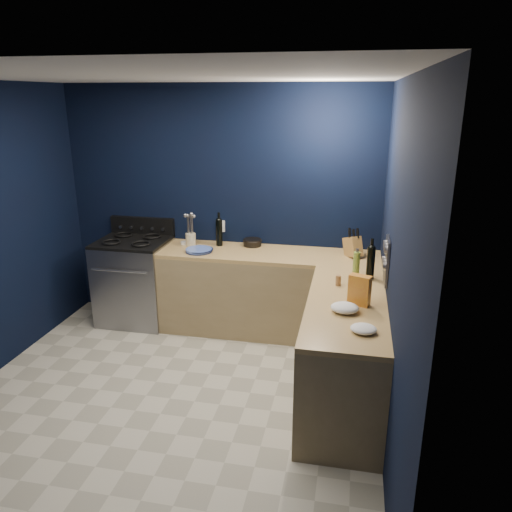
% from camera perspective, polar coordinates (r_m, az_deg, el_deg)
% --- Properties ---
extents(floor, '(3.50, 3.50, 0.02)m').
position_cam_1_polar(floor, '(4.44, -9.94, -16.08)').
color(floor, '#B0AB9A').
rests_on(floor, ground).
extents(ceiling, '(3.50, 3.50, 0.02)m').
position_cam_1_polar(ceiling, '(3.69, -12.27, 19.94)').
color(ceiling, silver).
rests_on(ceiling, ground).
extents(wall_back, '(3.50, 0.02, 2.60)m').
position_cam_1_polar(wall_back, '(5.48, -4.09, 5.77)').
color(wall_back, black).
rests_on(wall_back, ground).
extents(wall_right, '(0.02, 3.50, 2.60)m').
position_cam_1_polar(wall_right, '(3.61, 15.90, -1.51)').
color(wall_right, black).
rests_on(wall_right, ground).
extents(wall_front, '(3.50, 0.02, 2.60)m').
position_cam_1_polar(wall_front, '(2.47, -26.71, -12.22)').
color(wall_front, black).
rests_on(wall_front, ground).
extents(cab_back, '(2.30, 0.63, 0.86)m').
position_cam_1_polar(cab_back, '(5.31, 1.46, -4.45)').
color(cab_back, '#927C54').
rests_on(cab_back, floor).
extents(top_back, '(2.30, 0.63, 0.04)m').
position_cam_1_polar(top_back, '(5.15, 1.50, 0.17)').
color(top_back, olive).
rests_on(top_back, cab_back).
extents(cab_right, '(0.63, 1.67, 0.86)m').
position_cam_1_polar(cab_right, '(4.21, 10.12, -11.16)').
color(cab_right, '#927C54').
rests_on(cab_right, floor).
extents(top_right, '(0.63, 1.67, 0.04)m').
position_cam_1_polar(top_right, '(4.01, 10.48, -5.54)').
color(top_right, olive).
rests_on(top_right, cab_right).
extents(gas_range, '(0.76, 0.66, 0.92)m').
position_cam_1_polar(gas_range, '(5.73, -13.82, -2.94)').
color(gas_range, gray).
rests_on(gas_range, floor).
extents(oven_door, '(0.59, 0.02, 0.42)m').
position_cam_1_polar(oven_door, '(5.47, -15.19, -4.18)').
color(oven_door, black).
rests_on(oven_door, gas_range).
extents(cooktop, '(0.76, 0.66, 0.03)m').
position_cam_1_polar(cooktop, '(5.58, -14.18, 1.62)').
color(cooktop, black).
rests_on(cooktop, gas_range).
extents(backguard, '(0.76, 0.06, 0.20)m').
position_cam_1_polar(backguard, '(5.82, -13.02, 3.44)').
color(backguard, black).
rests_on(backguard, gas_range).
extents(spice_panel, '(0.02, 0.28, 0.38)m').
position_cam_1_polar(spice_panel, '(4.16, 14.93, -0.54)').
color(spice_panel, gray).
rests_on(spice_panel, wall_right).
extents(wall_outlet, '(0.09, 0.02, 0.13)m').
position_cam_1_polar(wall_outlet, '(5.51, -4.10, 3.49)').
color(wall_outlet, white).
rests_on(wall_outlet, wall_back).
extents(plate_stack, '(0.33, 0.33, 0.03)m').
position_cam_1_polar(plate_stack, '(5.20, -6.65, 0.67)').
color(plate_stack, '#426BA4').
rests_on(plate_stack, top_back).
extents(ramekin, '(0.08, 0.08, 0.03)m').
position_cam_1_polar(ramekin, '(5.50, -8.33, 1.52)').
color(ramekin, white).
rests_on(ramekin, top_back).
extents(utensil_crock, '(0.12, 0.12, 0.14)m').
position_cam_1_polar(utensil_crock, '(5.42, -7.58, 1.91)').
color(utensil_crock, beige).
rests_on(utensil_crock, top_back).
extents(wine_bottle_back, '(0.09, 0.09, 0.29)m').
position_cam_1_polar(wine_bottle_back, '(5.37, -4.30, 2.71)').
color(wine_bottle_back, black).
rests_on(wine_bottle_back, top_back).
extents(lemon_basket, '(0.21, 0.21, 0.08)m').
position_cam_1_polar(lemon_basket, '(5.38, -0.43, 1.58)').
color(lemon_basket, black).
rests_on(lemon_basket, top_back).
extents(knife_block, '(0.23, 0.26, 0.25)m').
position_cam_1_polar(knife_block, '(5.09, 11.17, 1.05)').
color(knife_block, olive).
rests_on(knife_block, top_back).
extents(wine_bottle_right, '(0.07, 0.07, 0.29)m').
position_cam_1_polar(wine_bottle_right, '(4.49, 13.16, -0.81)').
color(wine_bottle_right, black).
rests_on(wine_bottle_right, top_right).
extents(oil_bottle, '(0.06, 0.06, 0.26)m').
position_cam_1_polar(oil_bottle, '(4.44, 11.55, -1.15)').
color(oil_bottle, olive).
rests_on(oil_bottle, top_right).
extents(spice_jar_near, '(0.05, 0.05, 0.10)m').
position_cam_1_polar(spice_jar_near, '(4.27, 11.20, -3.05)').
color(spice_jar_near, olive).
rests_on(spice_jar_near, top_right).
extents(spice_jar_far, '(0.05, 0.05, 0.09)m').
position_cam_1_polar(spice_jar_far, '(4.31, 9.53, -2.81)').
color(spice_jar_far, olive).
rests_on(spice_jar_far, top_right).
extents(crouton_bag, '(0.18, 0.13, 0.25)m').
position_cam_1_polar(crouton_bag, '(3.92, 11.92, -3.91)').
color(crouton_bag, red).
rests_on(crouton_bag, top_right).
extents(towel_front, '(0.27, 0.25, 0.07)m').
position_cam_1_polar(towel_front, '(3.80, 10.26, -5.93)').
color(towel_front, white).
rests_on(towel_front, top_right).
extents(towel_end, '(0.23, 0.22, 0.06)m').
position_cam_1_polar(towel_end, '(3.53, 12.37, -8.25)').
color(towel_end, white).
rests_on(towel_end, top_right).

